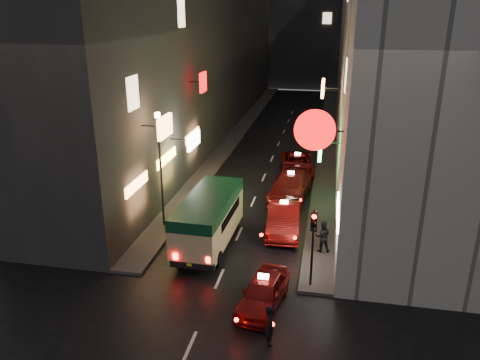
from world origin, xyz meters
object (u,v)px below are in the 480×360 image
Objects in this scene: pedestrian_crossing at (270,323)px; lamp_post at (160,163)px; minibus at (209,215)px; taxi_near at (263,290)px; traffic_light at (313,233)px.

lamp_post reaches higher than pedestrian_crossing.
minibus is at bearing 13.12° from pedestrian_crossing.
lamp_post is at bearing 22.64° from pedestrian_crossing.
minibus is 0.99× the size of lamp_post.
taxi_near is 0.79× the size of lamp_post.
taxi_near is 3.09m from traffic_light.
minibus is 3.47× the size of pedestrian_crossing.
traffic_light is 9.42m from lamp_post.
traffic_light is at bearing 40.91° from taxi_near.
pedestrian_crossing is at bearing -75.55° from taxi_near.
taxi_near is (3.42, -4.59, -0.92)m from minibus.
pedestrian_crossing is (3.99, -6.79, -0.77)m from minibus.
minibus is 5.79m from taxi_near.
taxi_near is at bearing -2.84° from pedestrian_crossing.
traffic_light is 0.56× the size of lamp_post.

